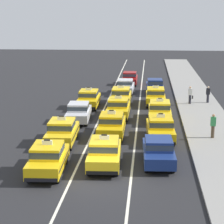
% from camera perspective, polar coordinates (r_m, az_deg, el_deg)
% --- Properties ---
extents(ground_plane, '(160.00, 160.00, 0.00)m').
position_cam_1_polar(ground_plane, '(23.95, -1.52, -8.95)').
color(ground_plane, '#232326').
extents(lane_stripe_left_center, '(0.14, 80.00, 0.01)m').
position_cam_1_polar(lane_stripe_left_center, '(43.22, -0.76, 0.97)').
color(lane_stripe_left_center, silver).
rests_on(lane_stripe_left_center, ground).
extents(lane_stripe_center_right, '(0.14, 80.00, 0.01)m').
position_cam_1_polar(lane_stripe_center_right, '(43.04, 3.49, 0.90)').
color(lane_stripe_center_right, silver).
rests_on(lane_stripe_center_right, ground).
extents(sidewalk_curb, '(4.00, 90.00, 0.15)m').
position_cam_1_polar(sidewalk_curb, '(38.43, 11.69, -0.70)').
color(sidewalk_curb, gray).
rests_on(sidewalk_curb, ground).
extents(taxi_left_nearest, '(2.02, 4.64, 1.96)m').
position_cam_1_polar(taxi_left_nearest, '(25.29, -8.13, -5.76)').
color(taxi_left_nearest, black).
rests_on(taxi_left_nearest, ground).
extents(taxi_left_second, '(1.97, 4.62, 1.96)m').
position_cam_1_polar(taxi_left_second, '(30.62, -6.35, -2.41)').
color(taxi_left_second, black).
rests_on(taxi_left_second, ground).
extents(sedan_left_third, '(1.96, 4.38, 1.58)m').
position_cam_1_polar(sedan_left_third, '(36.40, -4.26, 0.04)').
color(sedan_left_third, black).
rests_on(sedan_left_third, ground).
extents(taxi_left_fourth, '(1.88, 4.58, 1.96)m').
position_cam_1_polar(taxi_left_fourth, '(41.71, -2.97, 1.74)').
color(taxi_left_fourth, black).
rests_on(taxi_left_fourth, ground).
extents(taxi_center_nearest, '(1.97, 4.62, 1.96)m').
position_cam_1_polar(taxi_center_nearest, '(26.01, -0.96, -5.10)').
color(taxi_center_nearest, black).
rests_on(taxi_center_nearest, ground).
extents(taxi_center_second, '(1.84, 4.57, 1.96)m').
position_cam_1_polar(taxi_center_second, '(32.19, -0.05, -1.57)').
color(taxi_center_second, black).
rests_on(taxi_center_second, ground).
extents(taxi_center_third, '(1.84, 4.57, 1.96)m').
position_cam_1_polar(taxi_center_third, '(37.77, 0.81, 0.59)').
color(taxi_center_third, black).
rests_on(taxi_center_third, ground).
extents(taxi_center_fourth, '(1.84, 4.57, 1.96)m').
position_cam_1_polar(taxi_center_fourth, '(42.89, 1.15, 2.07)').
color(taxi_center_fourth, black).
rests_on(taxi_center_fourth, ground).
extents(sedan_center_fifth, '(1.85, 4.33, 1.58)m').
position_cam_1_polar(sedan_center_fifth, '(48.58, 1.69, 3.30)').
color(sedan_center_fifth, black).
rests_on(sedan_center_fifth, ground).
extents(sedan_center_sixth, '(1.76, 4.30, 1.58)m').
position_cam_1_polar(sedan_center_sixth, '(54.51, 2.27, 4.34)').
color(sedan_center_sixth, black).
rests_on(sedan_center_sixth, ground).
extents(sedan_right_nearest, '(1.93, 4.37, 1.58)m').
position_cam_1_polar(sedan_right_nearest, '(26.56, 5.92, -4.86)').
color(sedan_right_nearest, black).
rests_on(sedan_right_nearest, ground).
extents(taxi_right_second, '(2.00, 4.63, 1.96)m').
position_cam_1_polar(taxi_right_second, '(31.37, 6.16, -2.04)').
color(taxi_right_second, black).
rests_on(taxi_right_second, ground).
extents(taxi_right_third, '(1.83, 4.56, 1.96)m').
position_cam_1_polar(taxi_right_third, '(36.79, 6.07, 0.19)').
color(taxi_right_third, black).
rests_on(taxi_right_third, ground).
extents(taxi_right_fourth, '(1.85, 4.57, 1.96)m').
position_cam_1_polar(taxi_right_fourth, '(43.06, 5.54, 2.05)').
color(taxi_right_fourth, black).
rests_on(taxi_right_fourth, ground).
extents(sedan_right_fifth, '(1.96, 4.38, 1.58)m').
position_cam_1_polar(sedan_right_fifth, '(49.03, 5.46, 3.34)').
color(sedan_right_fifth, black).
rests_on(sedan_right_fifth, ground).
extents(pedestrian_near_crosswalk, '(0.47, 0.24, 1.69)m').
position_cam_1_polar(pedestrian_near_crosswalk, '(43.33, 9.90, 2.14)').
color(pedestrian_near_crosswalk, '#23232D').
rests_on(pedestrian_near_crosswalk, sidewalk_curb).
extents(pedestrian_mid_block, '(0.36, 0.24, 1.60)m').
position_cam_1_polar(pedestrian_mid_block, '(44.19, 12.09, 2.21)').
color(pedestrian_mid_block, '#23232D').
rests_on(pedestrian_mid_block, sidewalk_curb).
extents(pedestrian_by_storefront, '(0.36, 0.24, 1.70)m').
position_cam_1_polar(pedestrian_by_storefront, '(32.06, 12.71, -1.71)').
color(pedestrian_by_storefront, '#473828').
rests_on(pedestrian_by_storefront, sidewalk_curb).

